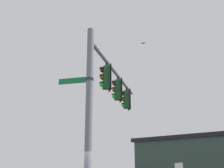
% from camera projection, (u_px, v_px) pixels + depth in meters
% --- Properties ---
extents(signal_pole, '(0.27, 0.27, 7.26)m').
position_uv_depth(signal_pole, '(89.00, 120.00, 10.70)').
color(signal_pole, slate).
rests_on(signal_pole, ground).
extents(mast_arm, '(7.24, 3.79, 0.17)m').
position_uv_depth(mast_arm, '(116.00, 74.00, 15.32)').
color(mast_arm, slate).
extents(traffic_light_nearest_pole, '(0.54, 0.49, 1.31)m').
position_uv_depth(traffic_light_nearest_pole, '(106.00, 78.00, 13.44)').
color(traffic_light_nearest_pole, black).
extents(traffic_light_mid_inner, '(0.54, 0.49, 1.31)m').
position_uv_depth(traffic_light_mid_inner, '(117.00, 90.00, 15.40)').
color(traffic_light_mid_inner, black).
extents(traffic_light_mid_outer, '(0.54, 0.49, 1.31)m').
position_uv_depth(traffic_light_mid_outer, '(126.00, 99.00, 17.36)').
color(traffic_light_mid_outer, black).
extents(street_name_sign, '(0.74, 1.29, 0.22)m').
position_uv_depth(street_name_sign, '(81.00, 80.00, 11.24)').
color(street_name_sign, '#147238').
extents(bird_flying, '(0.20, 0.28, 0.07)m').
position_uv_depth(bird_flying, '(143.00, 43.00, 19.18)').
color(bird_flying, '#4C4742').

